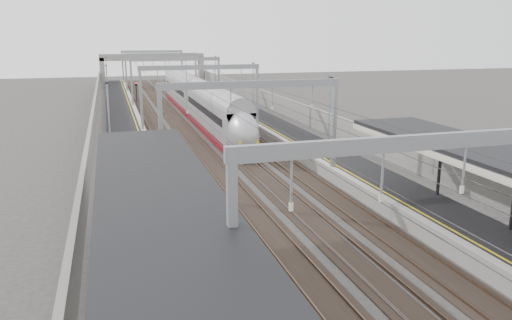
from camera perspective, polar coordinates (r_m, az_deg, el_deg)
platform_left at (r=57.07m, az=-14.70°, el=3.36°), size 4.00×120.00×1.00m
platform_right at (r=59.66m, az=0.86°, el=4.26°), size 4.00×120.00×1.00m
tracks at (r=57.91m, az=-6.74°, el=3.42°), size 11.40×140.00×0.20m
overhead_line at (r=63.63m, az=-7.93°, el=9.86°), size 13.00×140.00×6.60m
canopy_left at (r=15.24m, az=-9.96°, el=-7.33°), size 4.40×30.00×4.24m
overbridge at (r=111.68m, az=-11.74°, el=11.00°), size 22.00×2.20×6.90m
wall_left at (r=56.90m, az=-17.99°, el=4.23°), size 0.30×120.00×3.20m
wall_right at (r=60.50m, az=3.77°, el=5.43°), size 0.30×120.00×3.20m
train at (r=63.82m, az=-6.40°, el=6.27°), size 2.71×49.39×4.29m
signal_green at (r=83.59m, az=-13.53°, el=8.00°), size 0.32×0.32×3.48m
signal_red_near at (r=84.68m, az=-7.81°, el=8.33°), size 0.32×0.32×3.48m
signal_red_far at (r=89.55m, az=-6.86°, el=8.66°), size 0.32×0.32×3.48m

